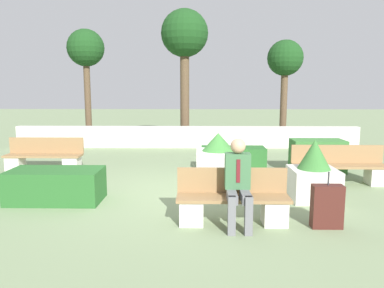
% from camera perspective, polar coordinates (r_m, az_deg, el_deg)
% --- Properties ---
extents(ground_plane, '(60.00, 60.00, 0.00)m').
position_cam_1_polar(ground_plane, '(7.63, -2.25, -7.25)').
color(ground_plane, gray).
extents(perimeter_wall, '(11.95, 0.30, 0.75)m').
position_cam_1_polar(perimeter_wall, '(13.14, -0.83, 1.08)').
color(perimeter_wall, beige).
rests_on(perimeter_wall, ground_plane).
extents(bench_front, '(1.73, 0.48, 0.83)m').
position_cam_1_polar(bench_front, '(5.88, 6.23, -8.96)').
color(bench_front, '#937047').
rests_on(bench_front, ground_plane).
extents(bench_left_side, '(2.02, 0.48, 0.83)m').
position_cam_1_polar(bench_left_side, '(8.76, 21.53, -3.60)').
color(bench_left_side, '#937047').
rests_on(bench_left_side, ground_plane).
extents(bench_right_side, '(1.89, 0.49, 0.83)m').
position_cam_1_polar(bench_right_side, '(10.10, -21.61, -2.09)').
color(bench_right_side, '#937047').
rests_on(bench_right_side, ground_plane).
extents(person_seated_man, '(0.38, 0.64, 1.33)m').
position_cam_1_polar(person_seated_man, '(5.64, 7.05, -5.29)').
color(person_seated_man, slate).
rests_on(person_seated_man, ground_plane).
extents(hedge_block_near_right, '(1.28, 0.70, 0.81)m').
position_cam_1_polar(hedge_block_near_right, '(9.84, 18.55, -1.71)').
color(hedge_block_near_right, '#3D7A38').
rests_on(hedge_block_near_right, ground_plane).
extents(hedge_block_mid_left, '(1.61, 0.67, 0.59)m').
position_cam_1_polar(hedge_block_mid_left, '(9.57, 6.27, -2.24)').
color(hedge_block_mid_left, '#286028').
rests_on(hedge_block_mid_left, ground_plane).
extents(hedge_block_mid_right, '(1.67, 0.83, 0.60)m').
position_cam_1_polar(hedge_block_mid_right, '(7.36, -20.02, -5.96)').
color(hedge_block_mid_right, '#286028').
rests_on(hedge_block_mid_right, ground_plane).
extents(planter_corner_left, '(0.90, 0.90, 1.15)m').
position_cam_1_polar(planter_corner_left, '(7.89, 3.97, -2.92)').
color(planter_corner_left, beige).
rests_on(planter_corner_left, ground_plane).
extents(planter_corner_right, '(0.84, 0.84, 1.13)m').
position_cam_1_polar(planter_corner_right, '(7.35, 18.03, -4.46)').
color(planter_corner_right, beige).
rests_on(planter_corner_right, ground_plane).
extents(suitcase, '(0.45, 0.20, 0.85)m').
position_cam_1_polar(suitcase, '(5.99, 19.88, -8.93)').
color(suitcase, '#471E19').
rests_on(suitcase, ground_plane).
extents(tree_leftmost, '(1.41, 1.41, 4.29)m').
position_cam_1_polar(tree_leftmost, '(15.20, -15.88, 13.45)').
color(tree_leftmost, brown).
rests_on(tree_leftmost, ground_plane).
extents(tree_center_left, '(1.74, 1.74, 4.94)m').
position_cam_1_polar(tree_center_left, '(14.27, -1.14, 15.90)').
color(tree_center_left, brown).
rests_on(tree_center_left, ground_plane).
extents(tree_center_right, '(1.33, 1.33, 3.85)m').
position_cam_1_polar(tree_center_right, '(14.63, 14.00, 12.12)').
color(tree_center_right, brown).
rests_on(tree_center_right, ground_plane).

